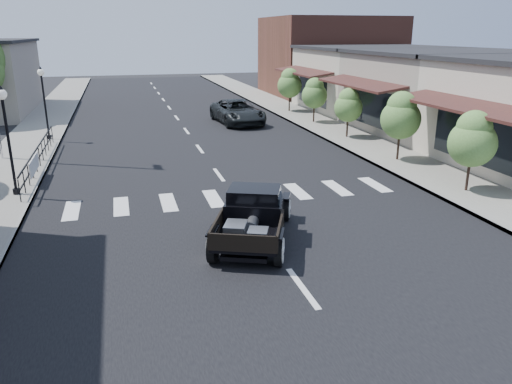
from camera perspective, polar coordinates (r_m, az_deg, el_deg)
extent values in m
plane|color=black|center=(14.45, 1.18, -5.45)|extent=(120.00, 120.00, 0.00)
cube|color=black|center=(28.55, -7.41, 6.18)|extent=(14.00, 80.00, 0.02)
cube|color=gray|center=(28.68, -24.52, 4.90)|extent=(3.00, 80.00, 0.15)
cube|color=gray|center=(30.84, 8.53, 7.12)|extent=(3.00, 80.00, 0.15)
cube|color=gray|center=(32.04, 21.09, 10.48)|extent=(10.00, 9.00, 4.50)
cube|color=#BBB49E|center=(39.63, 13.39, 12.37)|extent=(10.00, 9.00, 4.50)
cube|color=brown|center=(48.75, 8.32, 15.07)|extent=(11.00, 10.00, 7.00)
imported|color=black|center=(32.72, -2.13, 9.12)|extent=(2.93, 5.61, 1.51)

